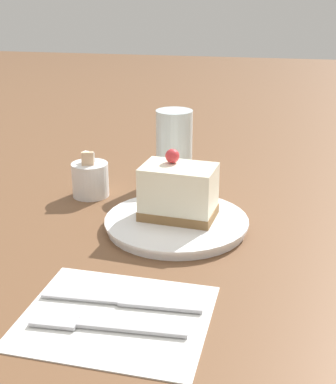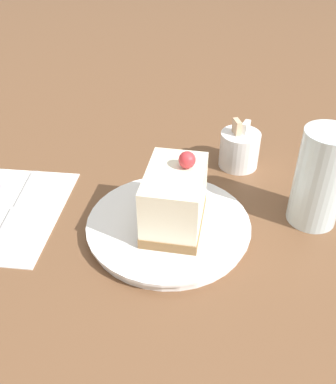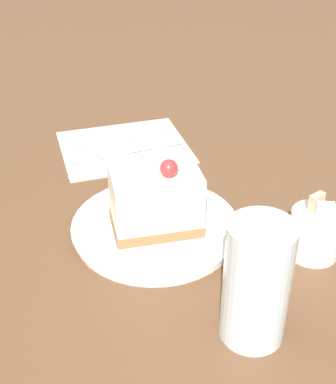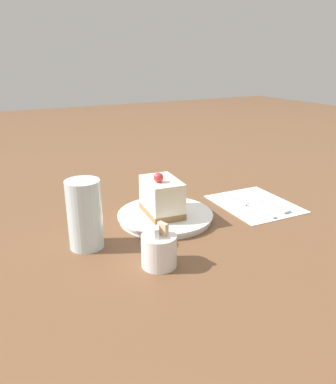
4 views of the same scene
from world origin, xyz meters
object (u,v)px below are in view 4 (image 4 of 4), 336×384
(sugar_bowl, at_px, (159,250))
(drinking_glass, at_px, (85,214))
(fork, at_px, (267,203))
(knife, at_px, (242,202))
(plate, at_px, (165,216))
(cake_slice, at_px, (162,197))

(sugar_bowl, relative_size, drinking_glass, 0.60)
(fork, distance_m, knife, 0.06)
(knife, distance_m, sugar_bowl, 0.35)
(plate, xyz_separation_m, fork, (-0.26, 0.04, -0.00))
(cake_slice, relative_size, knife, 0.60)
(plate, distance_m, fork, 0.26)
(drinking_glass, bearing_deg, fork, -179.87)
(knife, height_order, sugar_bowl, sugar_bowl)
(plate, xyz_separation_m, sugar_bowl, (0.10, 0.17, 0.02))
(plate, height_order, sugar_bowl, sugar_bowl)
(plate, relative_size, cake_slice, 1.86)
(drinking_glass, bearing_deg, knife, -174.84)
(plate, bearing_deg, fork, 171.48)
(cake_slice, bearing_deg, drinking_glass, 18.68)
(plate, distance_m, knife, 0.21)
(fork, distance_m, sugar_bowl, 0.38)
(knife, bearing_deg, plate, -3.22)
(fork, xyz_separation_m, drinking_glass, (0.45, 0.00, 0.06))
(cake_slice, xyz_separation_m, sugar_bowl, (0.09, 0.17, -0.03))
(plate, xyz_separation_m, drinking_glass, (0.19, 0.04, 0.06))
(cake_slice, height_order, drinking_glass, drinking_glass)
(fork, xyz_separation_m, sugar_bowl, (0.36, 0.13, 0.02))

